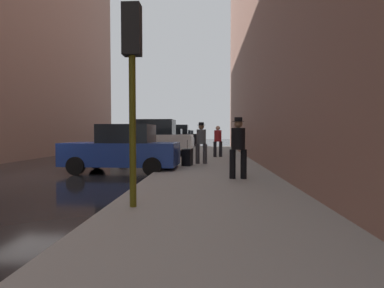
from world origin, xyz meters
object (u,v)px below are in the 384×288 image
object	(u,v)px
parked_blue_sedan	(123,150)
pedestrian_with_fedora	(238,145)
parked_silver_sedan	(182,138)
pedestrian_with_beanie	(201,141)
traffic_light	(132,61)
parked_black_suv	(176,137)
pedestrian_in_red_jacket	(218,140)
parked_red_hatchback	(186,137)
parked_white_van	(154,140)
parked_gray_coupe	(168,141)
rolling_suitcase	(187,157)
fire_hydrant	(184,150)

from	to	relation	value
parked_blue_sedan	pedestrian_with_fedora	bearing A→B (deg)	-30.24
parked_silver_sedan	pedestrian_with_beanie	xyz separation A→B (m)	(2.90, -22.64, 0.29)
traffic_light	pedestrian_with_beanie	distance (m)	7.79
parked_blue_sedan	traffic_light	size ratio (longest dim) A/B	1.18
parked_black_suv	pedestrian_in_red_jacket	xyz separation A→B (m)	(3.72, -12.60, 0.07)
parked_blue_sedan	pedestrian_in_red_jacket	bearing A→B (deg)	55.70
parked_blue_sedan	parked_red_hatchback	bearing A→B (deg)	90.00
parked_white_van	traffic_light	world-z (taller)	traffic_light
parked_red_hatchback	pedestrian_with_fedora	bearing A→B (deg)	-82.97
parked_gray_coupe	rolling_suitcase	world-z (taller)	parked_gray_coupe
parked_red_hatchback	rolling_suitcase	size ratio (longest dim) A/B	4.04
traffic_light	pedestrian_with_beanie	size ratio (longest dim) A/B	2.03
fire_hydrant	pedestrian_with_beanie	xyz separation A→B (m)	(1.10, -4.39, 0.64)
parked_white_van	fire_hydrant	distance (m)	1.90
parked_silver_sedan	pedestrian_with_beanie	world-z (taller)	pedestrian_with_beanie
parked_white_van	parked_red_hatchback	distance (m)	24.22
parked_white_van	pedestrian_with_fedora	xyz separation A→B (m)	(4.07, -8.78, 0.10)
pedestrian_with_beanie	rolling_suitcase	distance (m)	1.14
fire_hydrant	parked_blue_sedan	bearing A→B (deg)	-106.33
parked_silver_sedan	fire_hydrant	size ratio (longest dim) A/B	6.04
parked_silver_sedan	fire_hydrant	distance (m)	18.34
parked_blue_sedan	parked_red_hatchback	size ratio (longest dim) A/B	1.01
fire_hydrant	pedestrian_with_fedora	xyz separation A→B (m)	(2.26, -8.53, 0.64)
parked_silver_sedan	fire_hydrant	world-z (taller)	parked_silver_sedan
parked_gray_coupe	traffic_light	world-z (taller)	traffic_light
traffic_light	rolling_suitcase	distance (m)	7.18
pedestrian_with_beanie	traffic_light	bearing A→B (deg)	-97.88
parked_blue_sedan	pedestrian_with_beanie	bearing A→B (deg)	31.39
rolling_suitcase	parked_blue_sedan	bearing A→B (deg)	-156.77
parked_silver_sedan	parked_red_hatchback	size ratio (longest dim) A/B	1.01
parked_white_van	parked_black_suv	xyz separation A→B (m)	(0.00, 11.65, 0.00)
parked_black_suv	traffic_light	bearing A→B (deg)	-85.55
parked_silver_sedan	pedestrian_with_beanie	distance (m)	22.83
parked_black_suv	pedestrian_with_fedora	bearing A→B (deg)	-78.74
parked_blue_sedan	parked_black_suv	size ratio (longest dim) A/B	0.92
parked_silver_sedan	pedestrian_in_red_jacket	distance (m)	19.31
pedestrian_with_beanie	parked_blue_sedan	bearing A→B (deg)	-148.61
parked_gray_coupe	traffic_light	distance (m)	18.18
parked_red_hatchback	traffic_light	distance (m)	36.50
pedestrian_with_beanie	pedestrian_with_fedora	world-z (taller)	same
traffic_light	rolling_suitcase	size ratio (longest dim) A/B	3.46
parked_silver_sedan	pedestrian_with_fedora	bearing A→B (deg)	-81.36
rolling_suitcase	pedestrian_with_beanie	bearing A→B (deg)	54.23
parked_gray_coupe	parked_silver_sedan	distance (m)	12.21
parked_white_van	pedestrian_in_red_jacket	distance (m)	3.84
parked_gray_coupe	pedestrian_with_fedora	xyz separation A→B (m)	(4.07, -14.57, 0.29)
parked_gray_coupe	rolling_suitcase	xyz separation A→B (m)	(2.35, -11.19, -0.36)
parked_black_suv	parked_silver_sedan	bearing A→B (deg)	90.00
parked_white_van	parked_silver_sedan	size ratio (longest dim) A/B	1.10
parked_gray_coupe	fire_hydrant	world-z (taller)	parked_gray_coupe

